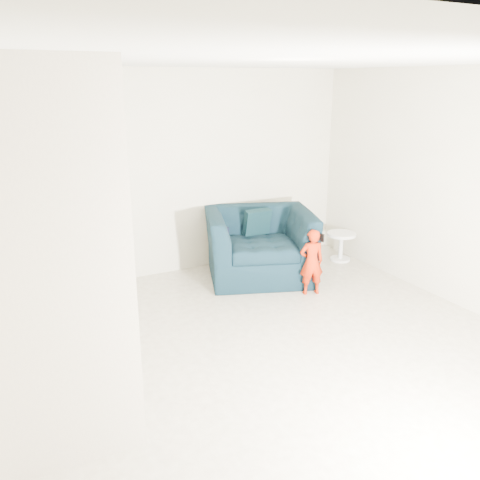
# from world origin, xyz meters

# --- Properties ---
(floor) EXTENTS (5.50, 5.50, 0.00)m
(floor) POSITION_xyz_m (0.00, 0.00, 0.00)
(floor) COLOR gray
(floor) RESTS_ON ground
(ceiling) EXTENTS (5.50, 5.50, 0.00)m
(ceiling) POSITION_xyz_m (0.00, 0.00, 2.70)
(ceiling) COLOR silver
(ceiling) RESTS_ON back_wall
(back_wall) EXTENTS (5.00, 0.00, 5.00)m
(back_wall) POSITION_xyz_m (0.00, 2.75, 1.35)
(back_wall) COLOR beige
(back_wall) RESTS_ON floor
(armchair) EXTENTS (1.71, 1.61, 0.90)m
(armchair) POSITION_xyz_m (0.87, 2.03, 0.45)
(armchair) COLOR black
(armchair) RESTS_ON floor
(toddler) EXTENTS (0.35, 0.27, 0.83)m
(toddler) POSITION_xyz_m (1.15, 1.22, 0.42)
(toddler) COLOR #B02905
(toddler) RESTS_ON floor
(side_table) EXTENTS (0.42, 0.42, 0.42)m
(side_table) POSITION_xyz_m (2.25, 2.03, 0.28)
(side_table) COLOR silver
(side_table) RESTS_ON floor
(staircase) EXTENTS (1.02, 3.03, 3.62)m
(staircase) POSITION_xyz_m (-2.00, 0.55, 0.95)
(staircase) COLOR #ADA089
(staircase) RESTS_ON floor
(cushion) EXTENTS (0.37, 0.18, 0.37)m
(cushion) POSITION_xyz_m (0.96, 2.26, 0.69)
(cushion) COLOR black
(cushion) RESTS_ON armchair
(throw) EXTENTS (0.04, 0.44, 0.49)m
(throw) POSITION_xyz_m (0.30, 2.04, 0.57)
(throw) COLOR black
(throw) RESTS_ON armchair
(phone) EXTENTS (0.03, 0.05, 0.10)m
(phone) POSITION_xyz_m (1.26, 1.17, 0.72)
(phone) COLOR black
(phone) RESTS_ON toddler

